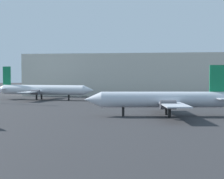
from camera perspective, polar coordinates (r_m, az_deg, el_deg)
airplane_distant at (r=59.26m, az=8.77°, el=-1.71°), size 27.38×21.10×8.95m
airplane_far_right at (r=99.75m, az=-11.82°, el=-0.04°), size 31.38×19.52×9.81m
terminal_building at (r=125.12m, az=2.07°, el=2.48°), size 68.65×27.52×14.57m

